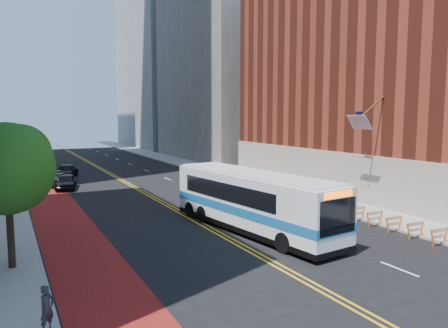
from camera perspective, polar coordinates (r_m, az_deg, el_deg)
ground at (r=20.78m, az=8.53°, el=-13.78°), size 160.00×160.00×0.00m
sidewalk_right at (r=51.94m, az=0.13°, el=-1.34°), size 4.00×140.00×0.15m
bus_lane_paint at (r=46.50m, az=-22.54°, el=-2.86°), size 3.60×140.00×0.01m
center_line_inner at (r=47.72m, az=-13.02°, el=-2.30°), size 0.14×140.00×0.01m
center_line_outer at (r=47.81m, az=-12.60°, el=-2.28°), size 0.14×140.00×0.01m
lane_dashes at (r=56.67m, az=-10.09°, el=-0.86°), size 0.14×98.20×0.01m
brick_building at (r=43.58m, az=23.59°, el=10.96°), size 18.73×36.00×22.00m
midrise_right_near at (r=73.63m, az=1.44°, el=16.55°), size 18.00×26.00×40.00m
midrise_right_far at (r=102.32m, az=-6.43°, el=17.94°), size 20.00×28.00×55.00m
construction_barriers at (r=29.22m, az=20.17°, el=-6.76°), size 1.42×10.91×1.00m
street_tree at (r=21.99m, az=-26.37°, el=-0.10°), size 4.20×4.20×6.70m
transit_bus at (r=26.96m, az=3.62°, el=-4.77°), size 4.68×13.60×3.66m
car_a at (r=44.60m, az=-19.93°, el=-2.19°), size 2.60×4.59×1.47m
car_b at (r=46.32m, az=-21.24°, el=-1.87°), size 3.14×5.00×1.56m
car_c at (r=52.86m, az=-19.92°, el=-0.90°), size 3.54×5.34×1.44m
pedestrian at (r=15.93m, az=-22.12°, el=-17.11°), size 0.67×0.65×1.55m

